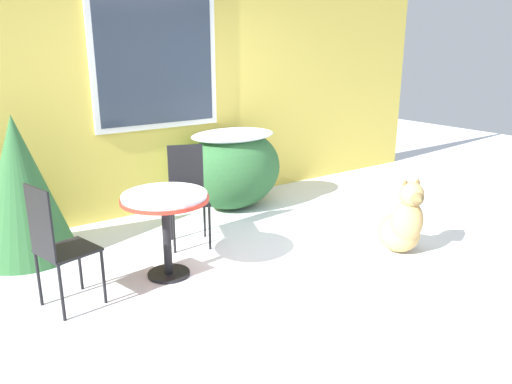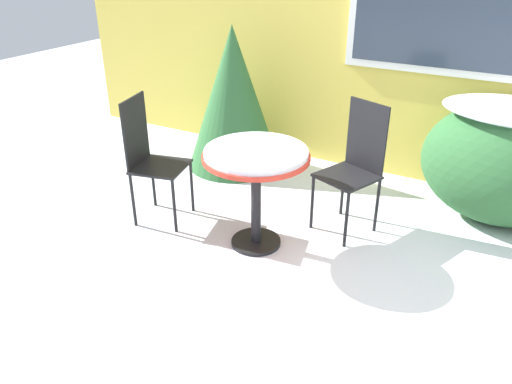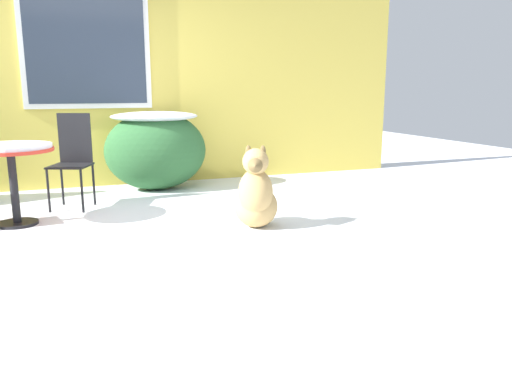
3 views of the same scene
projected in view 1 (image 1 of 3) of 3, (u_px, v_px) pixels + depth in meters
ground_plane at (295, 267)px, 4.45m from camera, size 16.00×16.00×0.00m
house_wall at (174, 79)px, 5.71m from camera, size 8.00×0.10×2.99m
shrub_left at (234, 167)px, 5.90m from camera, size 1.22×0.85×0.95m
evergreen_bush at (21, 188)px, 4.50m from camera, size 0.89×0.89×1.32m
patio_table at (165, 207)px, 4.11m from camera, size 0.73×0.73×0.73m
patio_chair_near_table at (188, 192)px, 4.86m from camera, size 0.49×0.49×0.97m
patio_chair_far_side at (57, 243)px, 3.61m from camera, size 0.45×0.45×0.97m
dog at (403, 225)px, 4.67m from camera, size 0.51×0.61×0.75m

